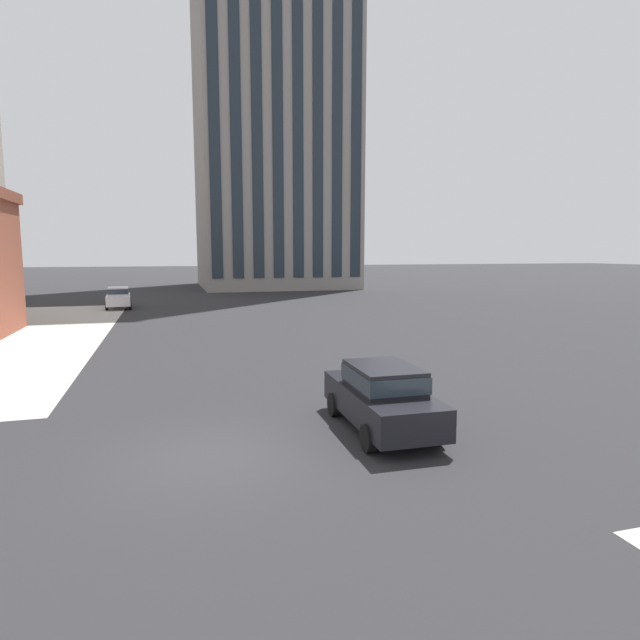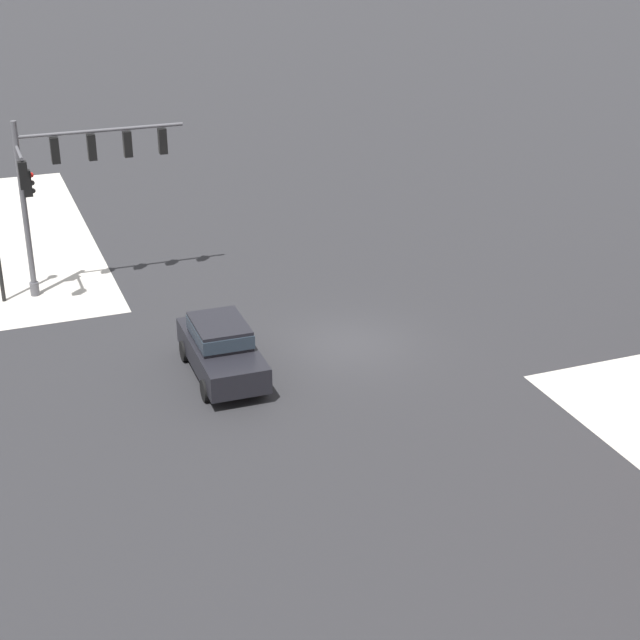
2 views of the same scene
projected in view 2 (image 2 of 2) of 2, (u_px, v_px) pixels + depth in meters
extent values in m
plane|color=#262628|center=(348.00, 344.00, 31.23)|extent=(320.00, 320.00, 0.00)
cylinder|color=#4C4C51|center=(35.00, 289.00, 34.82)|extent=(0.32, 0.32, 0.50)
cylinder|color=#4C4C51|center=(25.00, 211.00, 33.64)|extent=(0.20, 0.20, 6.26)
cylinder|color=#4C4C51|center=(101.00, 131.00, 33.53)|extent=(5.70, 0.12, 0.12)
cylinder|color=#4C4C51|center=(19.00, 153.00, 31.95)|extent=(0.11, 1.80, 0.11)
cube|color=black|center=(55.00, 150.00, 33.23)|extent=(0.28, 0.28, 0.90)
sphere|color=red|center=(53.00, 141.00, 33.25)|extent=(0.18, 0.18, 0.18)
sphere|color=#282828|center=(54.00, 149.00, 33.36)|extent=(0.18, 0.18, 0.18)
sphere|color=#282828|center=(55.00, 157.00, 33.48)|extent=(0.18, 0.18, 0.18)
cube|color=black|center=(92.00, 147.00, 33.63)|extent=(0.28, 0.28, 0.90)
sphere|color=red|center=(90.00, 138.00, 33.65)|extent=(0.18, 0.18, 0.18)
sphere|color=#282828|center=(91.00, 146.00, 33.77)|extent=(0.18, 0.18, 0.18)
sphere|color=#282828|center=(92.00, 154.00, 33.88)|extent=(0.18, 0.18, 0.18)
cube|color=black|center=(128.00, 144.00, 34.04)|extent=(0.28, 0.28, 0.90)
sphere|color=red|center=(126.00, 135.00, 34.06)|extent=(0.18, 0.18, 0.18)
sphere|color=#282828|center=(127.00, 143.00, 34.17)|extent=(0.18, 0.18, 0.18)
sphere|color=#282828|center=(127.00, 151.00, 34.29)|extent=(0.18, 0.18, 0.18)
cube|color=black|center=(163.00, 141.00, 34.44)|extent=(0.28, 0.28, 0.90)
sphere|color=red|center=(161.00, 132.00, 34.46)|extent=(0.18, 0.18, 0.18)
sphere|color=#282828|center=(162.00, 140.00, 34.58)|extent=(0.18, 0.18, 0.18)
sphere|color=#282828|center=(162.00, 148.00, 34.69)|extent=(0.18, 0.18, 0.18)
cube|color=black|center=(27.00, 183.00, 33.31)|extent=(0.28, 0.28, 0.90)
sphere|color=red|center=(31.00, 175.00, 33.25)|extent=(0.18, 0.18, 0.18)
sphere|color=#282828|center=(32.00, 183.00, 33.37)|extent=(0.18, 0.18, 0.18)
sphere|color=#282828|center=(33.00, 191.00, 33.48)|extent=(0.18, 0.18, 0.18)
cube|color=black|center=(23.00, 175.00, 31.49)|extent=(0.28, 0.28, 0.90)
sphere|color=red|center=(22.00, 166.00, 31.51)|extent=(0.18, 0.18, 0.18)
sphere|color=#282828|center=(23.00, 174.00, 31.63)|extent=(0.18, 0.18, 0.18)
sphere|color=#282828|center=(24.00, 182.00, 31.74)|extent=(0.18, 0.18, 0.18)
cube|color=black|center=(222.00, 354.00, 28.95)|extent=(1.84, 4.43, 0.76)
cube|color=black|center=(220.00, 331.00, 28.80)|extent=(1.54, 2.14, 0.60)
cube|color=#232D38|center=(220.00, 331.00, 28.80)|extent=(1.57, 2.23, 0.40)
cylinder|color=black|center=(263.00, 381.00, 28.19)|extent=(0.23, 0.64, 0.64)
cylinder|color=black|center=(206.00, 390.00, 27.67)|extent=(0.23, 0.64, 0.64)
cylinder|color=black|center=(237.00, 343.00, 30.54)|extent=(0.23, 0.64, 0.64)
cylinder|color=black|center=(185.00, 351.00, 30.02)|extent=(0.23, 0.64, 0.64)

